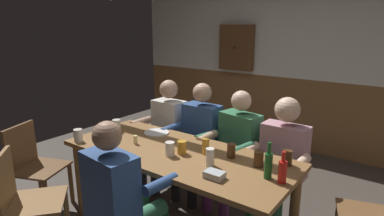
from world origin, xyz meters
TOP-DOWN VIEW (x-y plane):
  - back_wall_upper at (0.00, 2.46)m, footprint 5.33×0.12m
  - back_wall_wainscot at (0.00, 2.46)m, footprint 5.33×0.12m
  - dining_table at (0.00, -0.20)m, footprint 2.04×0.84m
  - person_0 at (-0.69, 0.45)m, footprint 0.52×0.53m
  - person_1 at (-0.23, 0.45)m, footprint 0.54×0.49m
  - person_2 at (0.22, 0.45)m, footprint 0.58×0.57m
  - person_3 at (0.69, 0.44)m, footprint 0.56×0.55m
  - person_4 at (0.01, -0.85)m, footprint 0.57×0.57m
  - chair_empty_near_left at (-1.38, -0.76)m, footprint 0.57×0.57m
  - chair_empty_far_end at (-0.80, -1.15)m, footprint 0.62×0.62m
  - table_candle at (-0.41, -0.28)m, footprint 0.04×0.04m
  - condiment_caddy at (0.53, -0.43)m, footprint 0.14×0.10m
  - plate_0 at (-0.45, 0.05)m, footprint 0.25×0.25m
  - bottle_0 at (0.94, -0.21)m, footprint 0.06×0.06m
  - bottle_1 at (0.83, -0.21)m, footprint 0.06×0.06m
  - pint_glass_0 at (-0.89, -0.55)m, footprint 0.08×0.08m
  - pint_glass_1 at (0.70, -0.07)m, footprint 0.07×0.07m
  - pint_glass_2 at (0.87, 0.09)m, footprint 0.07×0.07m
  - pint_glass_3 at (0.07, -0.21)m, footprint 0.08×0.08m
  - pint_glass_4 at (-0.83, -0.14)m, footprint 0.08×0.08m
  - pint_glass_5 at (0.44, -0.04)m, footprint 0.07×0.07m
  - pint_glass_6 at (0.23, -0.10)m, footprint 0.06×0.06m
  - pint_glass_7 at (0.39, -0.27)m, footprint 0.07×0.07m
  - pint_glass_8 at (0.02, -0.30)m, footprint 0.08×0.08m
  - wall_dart_cabinet at (-0.82, 2.33)m, footprint 0.56×0.15m

SIDE VIEW (x-z plane):
  - chair_empty_near_left at x=-1.38m, z-range 0.04..0.92m
  - chair_empty_far_end at x=-0.80m, z-range 0.04..0.92m
  - back_wall_wainscot at x=0.00m, z-range 0.00..1.07m
  - person_2 at x=0.22m, z-range 0.06..1.27m
  - person_4 at x=0.01m, z-range 0.06..1.28m
  - person_3 at x=0.69m, z-range 0.06..1.27m
  - dining_table at x=0.00m, z-range 0.28..1.06m
  - person_0 at x=-0.69m, z-range 0.06..1.28m
  - person_1 at x=-0.23m, z-range 0.06..1.30m
  - plate_0 at x=-0.45m, z-range 0.77..0.79m
  - condiment_caddy at x=0.53m, z-range 0.77..0.82m
  - table_candle at x=-0.41m, z-range 0.77..0.85m
  - pint_glass_3 at x=0.07m, z-range 0.77..0.88m
  - pint_glass_0 at x=-0.89m, z-range 0.77..0.89m
  - pint_glass_2 at x=0.87m, z-range 0.77..0.89m
  - pint_glass_5 at x=0.44m, z-range 0.77..0.89m
  - pint_glass_8 at x=0.02m, z-range 0.77..0.89m
  - pint_glass_4 at x=-0.83m, z-range 0.77..0.90m
  - pint_glass_1 at x=0.70m, z-range 0.77..0.90m
  - pint_glass_6 at x=0.23m, z-range 0.77..0.91m
  - pint_glass_7 at x=0.39m, z-range 0.77..0.91m
  - bottle_0 at x=0.94m, z-range 0.75..0.98m
  - bottle_1 at x=0.83m, z-range 0.74..1.01m
  - wall_dart_cabinet at x=-0.82m, z-range 1.12..1.82m
  - back_wall_upper at x=0.00m, z-range 1.07..2.33m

